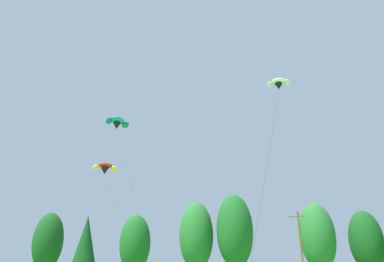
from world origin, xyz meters
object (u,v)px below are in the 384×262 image
utility_pole (301,249)px  parafoil_kite_mid_white (279,84)px  parafoil_kite_high_red_yellow (105,168)px  parafoil_kite_far_teal (117,123)px

utility_pole → parafoil_kite_mid_white: parafoil_kite_mid_white is taller
parafoil_kite_high_red_yellow → parafoil_kite_mid_white: 26.73m
utility_pole → parafoil_kite_far_teal: (-25.26, -1.93, 18.70)m
utility_pole → parafoil_kite_high_red_yellow: 28.54m
parafoil_kite_mid_white → parafoil_kite_high_red_yellow: bearing=168.5°
parafoil_kite_mid_white → utility_pole: bearing=83.2°
utility_pole → parafoil_kite_far_teal: size_ratio=0.42×
parafoil_kite_mid_white → parafoil_kite_far_teal: parafoil_kite_far_teal is taller
parafoil_kite_high_red_yellow → parafoil_kite_far_teal: bearing=53.9°
parafoil_kite_high_red_yellow → utility_pole: bearing=6.6°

